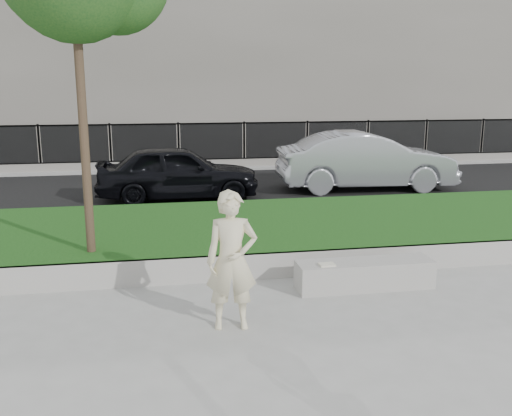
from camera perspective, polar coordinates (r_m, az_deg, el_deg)
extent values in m
plane|color=gray|center=(7.76, 1.20, -9.68)|extent=(90.00, 90.00, 0.00)
cube|color=black|center=(10.51, -2.04, -2.55)|extent=(34.00, 4.00, 0.40)
cube|color=gray|center=(8.65, -0.16, -5.89)|extent=(34.00, 0.08, 0.40)
cube|color=black|center=(15.88, -4.89, 1.93)|extent=(34.00, 7.00, 0.04)
cube|color=gray|center=(20.30, -6.11, 4.34)|extent=(34.00, 3.00, 0.12)
cube|color=slate|center=(19.28, -5.90, 4.46)|extent=(32.00, 0.30, 0.24)
cube|color=black|center=(19.21, -5.94, 6.32)|extent=(32.00, 0.04, 1.50)
cube|color=black|center=(19.14, -5.99, 8.40)|extent=(32.00, 0.05, 0.05)
cube|color=black|center=(19.27, -5.91, 4.84)|extent=(32.00, 0.05, 0.05)
cube|color=#656159|center=(27.16, -7.52, 16.82)|extent=(34.00, 10.00, 10.00)
cube|color=gray|center=(8.46, 10.80, -6.54)|extent=(1.99, 0.50, 0.41)
imported|color=beige|center=(6.83, -2.45, -5.27)|extent=(0.65, 0.46, 1.69)
cube|color=beige|center=(8.10, 7.10, -5.64)|extent=(0.23, 0.17, 0.03)
cylinder|color=#38281C|center=(8.73, -17.25, 13.39)|extent=(0.13, 0.13, 5.49)
imported|color=black|center=(14.38, -7.81, 3.59)|extent=(4.01, 1.63, 1.37)
imported|color=#A1A3AA|center=(15.82, 10.91, 4.66)|extent=(4.84, 1.92, 1.57)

